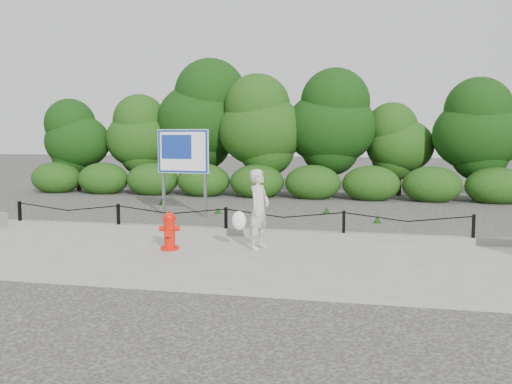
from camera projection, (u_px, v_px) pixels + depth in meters
The scene contains 8 objects.
ground at pixel (226, 238), 11.64m from camera, with size 90.00×90.00×0.00m, color #2D2B28.
sidewalk at pixel (196, 257), 9.69m from camera, with size 14.00×4.00×0.08m, color gray.
curb at pixel (227, 231), 11.67m from camera, with size 14.00×0.22×0.14m, color slate.
chain_barrier at pixel (226, 218), 11.59m from camera, with size 10.06×0.06×0.60m.
treeline at pixel (292, 126), 20.09m from camera, with size 20.08×3.80×5.03m.
fire_hydrant at pixel (169, 231), 10.10m from camera, with size 0.42×0.43×0.73m.
pedestrian at pixel (258, 210), 10.12m from camera, with size 0.73×0.63×1.50m.
advertising_sign at pixel (183, 155), 14.66m from camera, with size 1.48×0.23×2.37m.
Camera 1 is at (3.06, -11.07, 2.21)m, focal length 38.00 mm.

